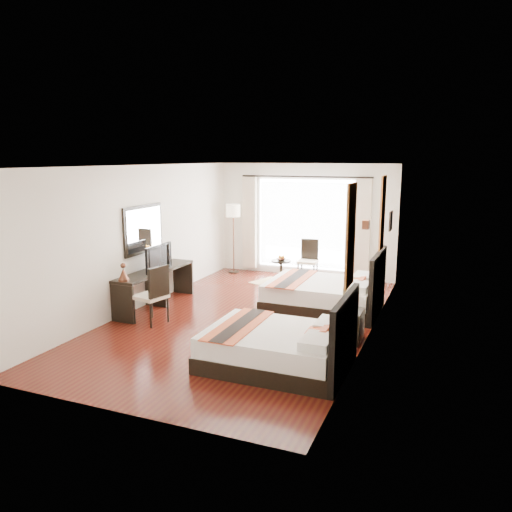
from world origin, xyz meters
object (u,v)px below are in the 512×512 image
at_px(desk_chair, 152,306).
at_px(floor_lamp, 233,215).
at_px(vase, 349,309).
at_px(console_desk, 156,288).
at_px(nightstand, 349,325).
at_px(television, 155,257).
at_px(bed_far, 326,294).
at_px(fruit_bowl, 281,259).
at_px(bed_near, 281,346).
at_px(window_chair, 308,268).
at_px(table_lamp, 350,296).
at_px(side_table, 281,271).

distance_m(desk_chair, floor_lamp, 4.38).
bearing_deg(vase, console_desk, 171.64).
height_order(nightstand, television, television).
height_order(bed_far, nightstand, bed_far).
bearing_deg(fruit_bowl, bed_far, -48.46).
xyz_separation_m(bed_near, television, (-3.26, 1.80, 0.71)).
height_order(console_desk, window_chair, window_chair).
bearing_deg(television, desk_chair, -152.12).
height_order(bed_near, table_lamp, bed_near).
xyz_separation_m(console_desk, desk_chair, (0.51, -0.91, -0.05)).
bearing_deg(side_table, bed_far, -48.36).
height_order(television, floor_lamp, floor_lamp).
height_order(bed_near, side_table, bed_near).
bearing_deg(fruit_bowl, television, -120.60).
relative_size(nightstand, fruit_bowl, 2.67).
height_order(desk_chair, side_table, desk_chair).
distance_m(bed_near, bed_far, 2.88).
relative_size(floor_lamp, window_chair, 1.80).
distance_m(desk_chair, side_table, 3.88).
xyz_separation_m(vase, floor_lamp, (-3.79, 3.89, 0.93)).
bearing_deg(desk_chair, nightstand, -159.21).
bearing_deg(vase, bed_far, 115.31).
height_order(nightstand, table_lamp, table_lamp).
xyz_separation_m(bed_far, nightstand, (0.75, -1.50, -0.06)).
distance_m(nightstand, fruit_bowl, 3.97).
xyz_separation_m(side_table, fruit_bowl, (0.01, 0.00, 0.29)).
bearing_deg(console_desk, television, -34.06).
xyz_separation_m(television, side_table, (1.66, 2.81, -0.74)).
relative_size(bed_far, vase, 14.93).
distance_m(nightstand, desk_chair, 3.49).
bearing_deg(fruit_bowl, desk_chair, -107.54).
bearing_deg(nightstand, desk_chair, -172.24).
distance_m(fruit_bowl, window_chair, 0.75).
height_order(bed_far, console_desk, bed_far).
relative_size(bed_near, bed_far, 0.94).
xyz_separation_m(nightstand, vase, (0.03, -0.15, 0.32)).
height_order(desk_chair, fruit_bowl, desk_chair).
distance_m(console_desk, desk_chair, 1.04).
relative_size(side_table, fruit_bowl, 2.68).
distance_m(television, fruit_bowl, 3.30).
bearing_deg(window_chair, vase, 21.11).
bearing_deg(window_chair, fruit_bowl, -51.46).
bearing_deg(bed_near, console_desk, 151.02).
bearing_deg(side_table, console_desk, -120.95).
bearing_deg(bed_near, television, 151.05).
relative_size(table_lamp, console_desk, 0.16).
relative_size(desk_chair, floor_lamp, 0.60).
bearing_deg(desk_chair, bed_near, 174.79).
height_order(floor_lamp, window_chair, floor_lamp).
relative_size(console_desk, fruit_bowl, 11.01).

